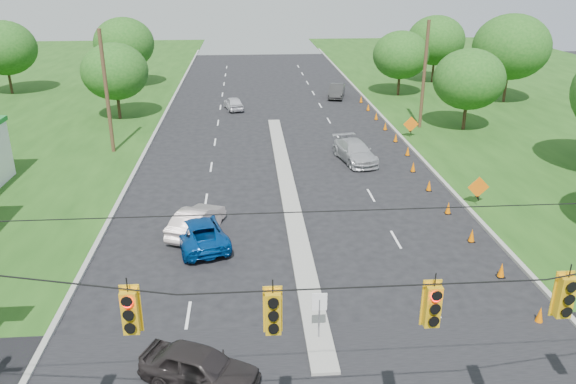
{
  "coord_description": "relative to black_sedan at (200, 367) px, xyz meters",
  "views": [
    {
      "loc": [
        -2.45,
        -11.2,
        12.95
      ],
      "look_at": [
        -0.54,
        13.99,
        2.8
      ],
      "focal_mm": 35.0,
      "sensor_mm": 36.0,
      "label": 1
    }
  ],
  "objects": [
    {
      "name": "dark_car_receding",
      "position": [
        11.44,
        43.61,
        0.02
      ],
      "size": [
        2.48,
        4.53,
        1.42
      ],
      "primitive_type": "imported",
      "rotation": [
        0.0,
        0.0,
        -0.24
      ],
      "color": "#2B2B2B",
      "rests_on": "ground"
    },
    {
      "name": "black_sedan",
      "position": [
        0.0,
        0.0,
        0.0
      ],
      "size": [
        4.38,
        3.15,
        1.38
      ],
      "primitive_type": "imported",
      "rotation": [
        0.0,
        0.0,
        1.15
      ],
      "color": "black",
      "rests_on": "ground"
    },
    {
      "name": "curb_left",
      "position": [
        -5.87,
        26.02,
        -0.69
      ],
      "size": [
        0.25,
        110.0,
        0.16
      ],
      "primitive_type": "cube",
      "color": "gray",
      "rests_on": "ground"
    },
    {
      "name": "cone_2",
      "position": [
        12.98,
        6.02,
        -0.34
      ],
      "size": [
        0.32,
        0.32,
        0.7
      ],
      "primitive_type": "cone",
      "color": "#EF6A00",
      "rests_on": "ground"
    },
    {
      "name": "cone_10",
      "position": [
        13.58,
        34.02,
        -0.34
      ],
      "size": [
        0.32,
        0.32,
        0.7
      ],
      "primitive_type": "cone",
      "color": "#EF6A00",
      "rests_on": "ground"
    },
    {
      "name": "curb_right",
      "position": [
        14.33,
        26.02,
        -0.69
      ],
      "size": [
        0.25,
        110.0,
        0.16
      ],
      "primitive_type": "cube",
      "color": "gray",
      "rests_on": "ground"
    },
    {
      "name": "median_sign",
      "position": [
        4.23,
        2.02,
        0.77
      ],
      "size": [
        0.55,
        0.06,
        2.05
      ],
      "color": "gray",
      "rests_on": "ground"
    },
    {
      "name": "tree_11",
      "position": [
        24.23,
        51.02,
        4.26
      ],
      "size": [
        6.72,
        6.72,
        7.84
      ],
      "color": "black",
      "rests_on": "ground"
    },
    {
      "name": "cone_8",
      "position": [
        13.58,
        27.02,
        -0.34
      ],
      "size": [
        0.32,
        0.32,
        0.7
      ],
      "primitive_type": "cone",
      "color": "#EF6A00",
      "rests_on": "ground"
    },
    {
      "name": "tree_9",
      "position": [
        20.23,
        30.02,
        3.64
      ],
      "size": [
        5.88,
        5.88,
        6.86
      ],
      "color": "black",
      "rests_on": "ground"
    },
    {
      "name": "cone_9",
      "position": [
        13.58,
        30.52,
        -0.34
      ],
      "size": [
        0.32,
        0.32,
        0.7
      ],
      "primitive_type": "cone",
      "color": "#EF6A00",
      "rests_on": "ground"
    },
    {
      "name": "cone_7",
      "position": [
        13.58,
        23.52,
        -0.34
      ],
      "size": [
        0.32,
        0.32,
        0.7
      ],
      "primitive_type": "cone",
      "color": "#EF6A00",
      "rests_on": "ground"
    },
    {
      "name": "cone_4",
      "position": [
        12.98,
        13.02,
        -0.34
      ],
      "size": [
        0.32,
        0.32,
        0.7
      ],
      "primitive_type": "cone",
      "color": "#EF6A00",
      "rests_on": "ground"
    },
    {
      "name": "silver_car_oncoming",
      "position": [
        0.54,
        38.97,
        -0.06
      ],
      "size": [
        2.25,
        3.95,
        1.27
      ],
      "primitive_type": "imported",
      "rotation": [
        0.0,
        0.0,
        3.35
      ],
      "color": "silver",
      "rests_on": "ground"
    },
    {
      "name": "blue_pickup",
      "position": [
        -0.77,
        10.37,
        0.0
      ],
      "size": [
        3.61,
        5.44,
        1.39
      ],
      "primitive_type": "imported",
      "rotation": [
        0.0,
        0.0,
        3.43
      ],
      "color": "navy",
      "rests_on": "ground"
    },
    {
      "name": "white_sedan",
      "position": [
        -0.97,
        11.59,
        0.01
      ],
      "size": [
        2.99,
        4.51,
        1.4
      ],
      "primitive_type": "imported",
      "rotation": [
        0.0,
        0.0,
        2.75
      ],
      "color": "beige",
      "rests_on": "ground"
    },
    {
      "name": "tree_12",
      "position": [
        18.23,
        44.02,
        3.64
      ],
      "size": [
        5.88,
        5.88,
        6.86
      ],
      "color": "black",
      "rests_on": "ground"
    },
    {
      "name": "tree_6",
      "position": [
        -11.77,
        51.02,
        4.26
      ],
      "size": [
        6.72,
        6.72,
        7.84
      ],
      "color": "black",
      "rests_on": "ground"
    },
    {
      "name": "utility_pole_far_left",
      "position": [
        -8.27,
        26.02,
        3.81
      ],
      "size": [
        0.28,
        0.28,
        9.0
      ],
      "primitive_type": "cylinder",
      "color": "#422D1C",
      "rests_on": "ground"
    },
    {
      "name": "tree_5",
      "position": [
        -9.77,
        36.02,
        3.64
      ],
      "size": [
        5.88,
        5.88,
        6.86
      ],
      "color": "black",
      "rests_on": "ground"
    },
    {
      "name": "signal_span",
      "position": [
        4.17,
        -4.98,
        4.28
      ],
      "size": [
        25.6,
        0.32,
        9.0
      ],
      "color": "#422D1C",
      "rests_on": "ground"
    },
    {
      "name": "cone_3",
      "position": [
        12.98,
        9.52,
        -0.34
      ],
      "size": [
        0.32,
        0.32,
        0.7
      ],
      "primitive_type": "cone",
      "color": "#EF6A00",
      "rests_on": "ground"
    },
    {
      "name": "tree_4",
      "position": [
        -23.77,
        48.02,
        4.26
      ],
      "size": [
        6.72,
        6.72,
        7.84
      ],
      "color": "black",
      "rests_on": "ground"
    },
    {
      "name": "work_sign_2",
      "position": [
        15.03,
        28.02,
        0.4
      ],
      "size": [
        1.27,
        0.58,
        1.37
      ],
      "color": "black",
      "rests_on": "ground"
    },
    {
      "name": "cone_12",
      "position": [
        13.58,
        41.02,
        -0.34
      ],
      "size": [
        0.32,
        0.32,
        0.7
      ],
      "primitive_type": "cone",
      "color": "#EF6A00",
      "rests_on": "ground"
    },
    {
      "name": "median",
      "position": [
        4.23,
        17.02,
        -0.69
      ],
      "size": [
        1.0,
        34.0,
        0.18
      ],
      "primitive_type": "cube",
      "color": "gray",
      "rests_on": "ground"
    },
    {
      "name": "tree_10",
      "position": [
        28.23,
        40.02,
        4.89
      ],
      "size": [
        7.56,
        7.56,
        8.82
      ],
      "color": "black",
      "rests_on": "ground"
    },
    {
      "name": "cone_1",
      "position": [
        12.98,
        2.52,
        -0.34
      ],
      "size": [
        0.32,
        0.32,
        0.7
      ],
      "primitive_type": "cone",
      "color": "#EF6A00",
      "rests_on": "ground"
    },
    {
      "name": "cone_5",
      "position": [
        12.98,
        16.52,
        -0.34
      ],
      "size": [
        0.32,
        0.32,
        0.7
      ],
      "primitive_type": "cone",
      "color": "#EF6A00",
      "rests_on": "ground"
    },
    {
      "name": "cone_11",
      "position": [
        13.58,
        37.52,
        -0.34
      ],
      "size": [
        0.32,
        0.32,
        0.7
      ],
      "primitive_type": "cone",
      "color": "#EF6A00",
      "rests_on": "ground"
    },
    {
      "name": "work_sign_1",
      "position": [
        15.03,
        14.02,
        0.4
      ],
      "size": [
        1.27,
        0.58,
        1.37
      ],
      "color": "black",
      "rests_on": "ground"
    },
    {
      "name": "cone_6",
      "position": [
        12.98,
        20.02,
        -0.34
      ],
      "size": [
        0.32,
        0.32,
        0.7
      ],
      "primitive_type": "cone",
      "color": "#EF6A00",
      "rests_on": "ground"
    },
    {
      "name": "silver_car_far",
      "position": [
        9.43,
        22.54,
        0.04
      ],
      "size": [
        2.96,
        5.33,
        1.46
      ],
      "primitive_type": "imported",
      "rotation": [
        0.0,
        0.0,
        0.19
      ],
      "color": "#A1A3A7",
      "rests_on": "ground"
    },
    {
      "name": "utility_pole_far_right",
      "position": [
        16.73,
        31.02,
        3.81
      ],
      "size": [
        0.28,
        0.28,
        9.0
      ],
      "primitive_type": "cylinder",
      "color": "#422D1C",
      "rests_on": "ground"
    }
  ]
}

